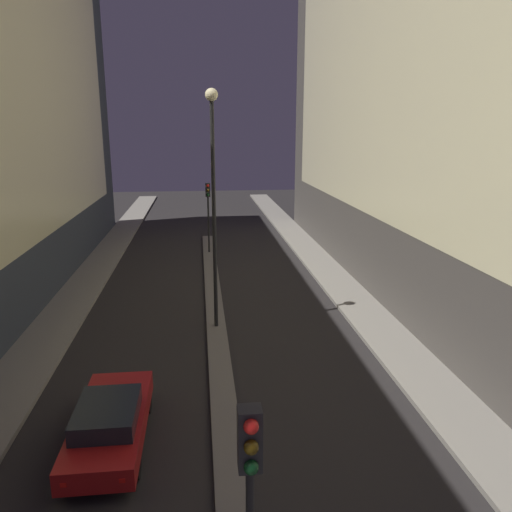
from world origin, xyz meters
TOP-DOWN VIEW (x-y plane):
  - building_right at (10.94, 20.58)m, footprint 6.01×41.16m
  - median_strip at (0.00, 18.29)m, footprint 0.82×34.57m
  - traffic_light_near at (0.00, 2.75)m, footprint 0.32×0.42m
  - traffic_light_mid at (0.00, 30.26)m, footprint 0.32×0.42m
  - street_lamp at (0.00, 17.06)m, footprint 0.50×0.50m
  - car_left_lane at (-3.12, 9.24)m, footprint 1.83×4.77m

SIDE VIEW (x-z plane):
  - median_strip at x=0.00m, z-range 0.00..0.14m
  - car_left_lane at x=-3.12m, z-range 0.03..1.41m
  - traffic_light_near at x=0.00m, z-range 1.23..5.92m
  - traffic_light_mid at x=0.00m, z-range 1.23..5.92m
  - street_lamp at x=0.00m, z-range 1.58..11.28m
  - building_right at x=10.94m, z-range 0.01..24.15m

